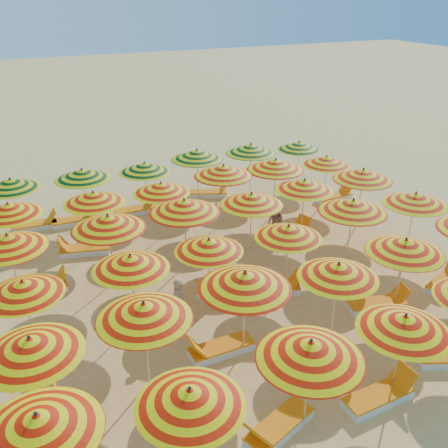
{
  "coord_description": "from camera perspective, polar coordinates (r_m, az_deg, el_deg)",
  "views": [
    {
      "loc": [
        -6.13,
        -12.81,
        8.62
      ],
      "look_at": [
        0.0,
        0.5,
        1.6
      ],
      "focal_mm": 40.0,
      "sensor_mm": 36.0,
      "label": 1
    }
  ],
  "objects": [
    {
      "name": "umbrella_20",
      "position": [
        16.17,
        -4.55,
        2.04
      ],
      "size": [
        2.61,
        2.61,
        2.47
      ],
      "color": "silver",
      "rests_on": "ground"
    },
    {
      "name": "umbrella_35",
      "position": [
        23.7,
        8.58,
        8.84
      ],
      "size": [
        2.68,
        2.68,
        2.15
      ],
      "color": "silver",
      "rests_on": "ground"
    },
    {
      "name": "umbrella_25",
      "position": [
        17.86,
        -14.69,
        2.94
      ],
      "size": [
        2.81,
        2.81,
        2.26
      ],
      "color": "silver",
      "rests_on": "ground"
    },
    {
      "name": "umbrella_9",
      "position": [
        13.25,
        12.93,
        -5.22
      ],
      "size": [
        2.64,
        2.64,
        2.24
      ],
      "color": "silver",
      "rests_on": "ground"
    },
    {
      "name": "umbrella_29",
      "position": [
        21.71,
        11.64,
        7.09
      ],
      "size": [
        2.07,
        2.07,
        2.18
      ],
      "color": "silver",
      "rests_on": "ground"
    },
    {
      "name": "lounger_16",
      "position": [
        22.66,
        12.48,
        3.03
      ],
      "size": [
        1.77,
        0.71,
        0.69
      ],
      "rotation": [
        0.0,
        0.0,
        0.07
      ],
      "color": "white",
      "rests_on": "ground"
    },
    {
      "name": "lounger_2",
      "position": [
        12.55,
        17.36,
        -18.28
      ],
      "size": [
        1.75,
        0.65,
        0.69
      ],
      "rotation": [
        0.0,
        0.0,
        0.04
      ],
      "color": "white",
      "rests_on": "ground"
    },
    {
      "name": "ground",
      "position": [
        16.61,
        0.72,
        -5.66
      ],
      "size": [
        120.0,
        120.0,
        0.0
      ],
      "primitive_type": "plane",
      "color": "#F3BC6C",
      "rests_on": "ground"
    },
    {
      "name": "lounger_19",
      "position": [
        21.13,
        -10.03,
        1.56
      ],
      "size": [
        1.74,
        0.61,
        0.69
      ],
      "rotation": [
        0.0,
        0.0,
        0.02
      ],
      "color": "white",
      "rests_on": "ground"
    },
    {
      "name": "lounger_6",
      "position": [
        13.27,
        -0.48,
        -14.05
      ],
      "size": [
        1.74,
        0.61,
        0.69
      ],
      "rotation": [
        0.0,
        0.0,
        3.16
      ],
      "color": "white",
      "rests_on": "ground"
    },
    {
      "name": "umbrella_22",
      "position": [
        18.56,
        9.19,
        4.4
      ],
      "size": [
        2.63,
        2.63,
        2.28
      ],
      "color": "silver",
      "rests_on": "ground"
    },
    {
      "name": "umbrella_13",
      "position": [
        13.56,
        -10.64,
        -4.34
      ],
      "size": [
        2.52,
        2.52,
        2.22
      ],
      "color": "silver",
      "rests_on": "ground"
    },
    {
      "name": "umbrella_6",
      "position": [
        11.12,
        -21.23,
        -12.91
      ],
      "size": [
        2.87,
        2.87,
        2.29
      ],
      "color": "silver",
      "rests_on": "ground"
    },
    {
      "name": "lounger_5",
      "position": [
        12.38,
        -22.25,
        -19.98
      ],
      "size": [
        1.77,
        0.72,
        0.69
      ],
      "rotation": [
        0.0,
        0.0,
        -0.08
      ],
      "color": "white",
      "rests_on": "ground"
    },
    {
      "name": "umbrella_24",
      "position": [
        17.87,
        -23.4,
        1.55
      ],
      "size": [
        2.63,
        2.63,
        2.24
      ],
      "color": "silver",
      "rests_on": "ground"
    },
    {
      "name": "umbrella_32",
      "position": [
        20.59,
        -9.06,
        6.4
      ],
      "size": [
        2.65,
        2.65,
        2.23
      ],
      "color": "silver",
      "rests_on": "ground"
    },
    {
      "name": "umbrella_17",
      "position": [
        18.26,
        21.01,
        2.7
      ],
      "size": [
        2.65,
        2.65,
        2.32
      ],
      "color": "silver",
      "rests_on": "ground"
    },
    {
      "name": "lounger_8",
      "position": [
        17.39,
        24.03,
        -6.01
      ],
      "size": [
        1.83,
        1.14,
        0.69
      ],
      "rotation": [
        0.0,
        0.0,
        0.35
      ],
      "color": "white",
      "rests_on": "ground"
    },
    {
      "name": "lounger_11",
      "position": [
        15.69,
        5.69,
        -7.21
      ],
      "size": [
        1.82,
        1.18,
        0.69
      ],
      "rotation": [
        0.0,
        0.0,
        -0.38
      ],
      "color": "white",
      "rests_on": "ground"
    },
    {
      "name": "umbrella_33",
      "position": [
        21.56,
        -3.1,
        7.92
      ],
      "size": [
        2.68,
        2.68,
        2.37
      ],
      "color": "silver",
      "rests_on": "ground"
    },
    {
      "name": "umbrella_10",
      "position": [
        14.81,
        20.01,
        -2.4
      ],
      "size": [
        2.83,
        2.83,
        2.33
      ],
      "color": "silver",
      "rests_on": "ground"
    },
    {
      "name": "lounger_14",
      "position": [
        18.61,
        -24.24,
        -3.95
      ],
      "size": [
        1.82,
        1.03,
        0.69
      ],
      "rotation": [
        0.0,
        0.0,
        3.41
      ],
      "color": "white",
      "rests_on": "ground"
    },
    {
      "name": "umbrella_26",
      "position": [
        18.35,
        -7.2,
        4.11
      ],
      "size": [
        2.37,
        2.37,
        2.23
      ],
      "color": "silver",
      "rests_on": "ground"
    },
    {
      "name": "umbrella_0",
      "position": [
        9.45,
        -20.51,
        -20.63
      ],
      "size": [
        2.6,
        2.6,
        2.32
      ],
      "color": "silver",
      "rests_on": "ground"
    },
    {
      "name": "umbrella_14",
      "position": [
        14.35,
        -1.73,
        -2.43
      ],
      "size": [
        2.5,
        2.5,
        2.13
      ],
      "color": "silver",
      "rests_on": "ground"
    },
    {
      "name": "umbrella_19",
      "position": [
        15.52,
        -13.1,
        0.19
      ],
      "size": [
        2.43,
        2.43,
        2.42
      ],
      "color": "silver",
      "rests_on": "ground"
    },
    {
      "name": "lounger_15",
      "position": [
        18.4,
        -15.78,
        -2.85
      ],
      "size": [
        1.82,
        0.98,
        0.69
      ],
      "rotation": [
        0.0,
        0.0,
        2.9
      ],
      "color": "white",
      "rests_on": "ground"
    },
    {
      "name": "lounger_12",
      "position": [
        16.49,
        -20.28,
        -7.09
      ],
      "size": [
        1.75,
        0.63,
        0.69
      ],
      "rotation": [
        0.0,
        0.0,
        0.03
      ],
      "color": "white",
      "rests_on": "ground"
    },
    {
      "name": "umbrella_31",
      "position": [
        20.16,
        -15.91,
        5.49
      ],
      "size": [
        2.26,
        2.26,
        2.3
      ],
      "color": "silver",
      "rests_on": "ground"
    },
    {
      "name": "umbrella_15",
      "position": [
        15.15,
        7.38,
        -0.87
      ],
      "size": [
        2.29,
        2.29,
        2.18
      ],
      "color": "silver",
      "rests_on": "ground"
    },
    {
      "name": "lounger_18",
      "position": [
        20.76,
        -16.63,
        0.39
      ],
      "size": [
        1.74,
        0.59,
        0.69
      ],
      "rotation": [
        0.0,
        0.0,
        -0.0
      ],
      "color": "white",
      "rests_on": "ground"
    },
    {
      "name": "umbrella_7",
      "position": [
        11.42,
        -9.13,
        -9.82
      ],
      "size": [
        2.61,
        2.61,
        2.34
      ],
      "color": "silver",
      "rests_on": "ground"
    },
    {
      "name": "lounger_10",
      "position": [
        15.58,
        -0.25,
        -7.33
      ],
      "size": [
        1.83,
        1.14,
        0.69
      ],
      "rotation": [
        0.0,
        0.0,
        3.49
      ],
      "color": "white",
      "rests_on": "ground"
    },
    {
      "name": "umbrella_3",
      "position": [
        11.8,
        19.93,
        -10.63
      ],
      "size": [
        2.29,
        2.29,
        2.21
      ],
      "color": "silver",
      "rests_on": "ground"
    },
    {
      "name": "umbrella_30",
      "position": [
        20.2,
        -23.21,
        4.22
      ],
      "size": [
        2.29,
        2.29,
        2.23
      ],
      "color": "silver",
      "rests_on": "ground"
    },
    {
      "name": "umbrella_18",
      "position": [
        15.4,
        -23.45,
        -1.87
      ],
      "size": [
        2.67,
        2.67,
        2.35
      ],
      "color": "silver",
      "rests_on": "ground"
    },
    {
      "name": "beachgoer_a",
      "position": [
        13.87,
        -5.28,
        -9.05
      ],
      "size": [
        0.45,
        0.61,
        1.53
      ],
      "primitive_type": "imported",
      "rotation": [
        0.0,
        0.0,
        4.88
      ],
      "color": "tan",
      "rests_on": "ground"
    },
    {
      "name": "lounger_1",
      "position": [
        11.48,
        6.16,
        -22.12
      ],
      "size": [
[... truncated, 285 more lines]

